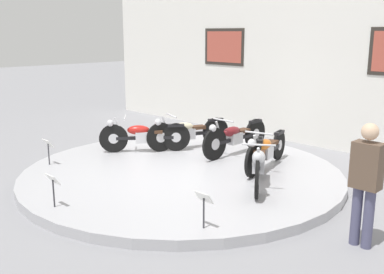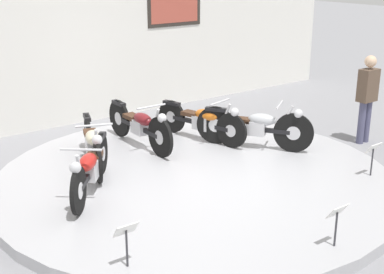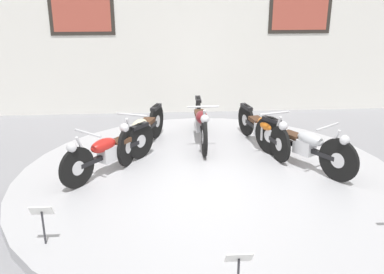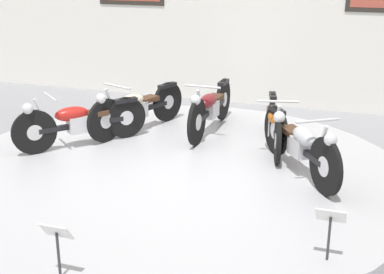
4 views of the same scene
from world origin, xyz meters
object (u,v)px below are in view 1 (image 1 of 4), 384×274
motorcycle_cream (187,132)px  info_placard_front_left (48,147)px  info_placard_front_right (204,202)px  visitor_standing (366,179)px  motorcycle_maroon (235,136)px  motorcycle_orange (266,149)px  motorcycle_red (143,135)px  motorcycle_silver (259,162)px  info_placard_front_centre (53,183)px

motorcycle_cream → info_placard_front_left: bearing=-110.0°
info_placard_front_right → visitor_standing: size_ratio=0.32×
info_placard_front_right → visitor_standing: bearing=39.6°
motorcycle_maroon → motorcycle_orange: (1.07, -0.36, -0.03)m
motorcycle_orange → info_placard_front_right: motorcycle_orange is taller
motorcycle_orange → info_placard_front_right: 2.99m
info_placard_front_left → motorcycle_red: bearing=74.3°
motorcycle_red → motorcycle_orange: 2.76m
motorcycle_maroon → motorcycle_orange: size_ratio=1.06×
motorcycle_silver → info_placard_front_left: motorcycle_silver is taller
motorcycle_silver → info_placard_front_left: (-3.64, -1.93, -0.03)m
motorcycle_red → info_placard_front_right: (3.64, -1.93, -0.01)m
info_placard_front_centre → info_placard_front_right: same height
info_placard_front_left → visitor_standing: size_ratio=0.32×
motorcycle_orange → motorcycle_silver: 0.99m
motorcycle_orange → info_placard_front_centre: motorcycle_orange is taller
motorcycle_silver → info_placard_front_right: motorcycle_silver is taller
motorcycle_red → info_placard_front_centre: (1.55, -2.96, -0.01)m
motorcycle_red → motorcycle_silver: (3.09, 0.00, 0.02)m
motorcycle_silver → info_placard_front_right: size_ratio=3.30×
motorcycle_maroon → info_placard_front_centre: 4.20m
motorcycle_cream → info_placard_front_centre: (1.07, -3.84, -0.02)m
motorcycle_maroon → motorcycle_silver: bearing=-38.7°
motorcycle_silver → info_placard_front_right: bearing=-74.2°
motorcycle_cream → info_placard_front_left: motorcycle_cream is taller
info_placard_front_right → motorcycle_red: bearing=152.0°
motorcycle_maroon → motorcycle_orange: motorcycle_maroon is taller
motorcycle_cream → motorcycle_orange: size_ratio=0.99×
motorcycle_maroon → info_placard_front_centre: size_ratio=3.94×
motorcycle_silver → visitor_standing: bearing=-16.8°
info_placard_front_right → motorcycle_maroon: bearing=123.4°
motorcycle_cream → info_placard_front_right: motorcycle_cream is taller
motorcycle_maroon → visitor_standing: size_ratio=1.24×
motorcycle_cream → info_placard_front_right: (3.16, -2.81, -0.02)m
motorcycle_red → info_placard_front_right: bearing=-28.0°
motorcycle_silver → info_placard_front_left: 4.12m
motorcycle_red → info_placard_front_centre: motorcycle_red is taller
info_placard_front_left → visitor_standing: visitor_standing is taller
motorcycle_red → info_placard_front_right: motorcycle_red is taller
info_placard_front_left → info_placard_front_right: (4.18, 0.00, 0.00)m
motorcycle_orange → info_placard_front_centre: 3.98m
motorcycle_maroon → motorcycle_silver: same height
motorcycle_red → info_placard_front_left: bearing=-105.7°
info_placard_front_centre → motorcycle_silver: bearing=62.5°
motorcycle_silver → info_placard_front_centre: size_ratio=3.30×
motorcycle_silver → info_placard_front_right: (0.55, -1.93, -0.03)m
motorcycle_silver → info_placard_front_left: bearing=-152.0°
motorcycle_cream → motorcycle_maroon: (1.07, 0.36, 0.01)m
info_placard_front_centre → visitor_standing: 4.35m
visitor_standing → info_placard_front_left: bearing=-167.3°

